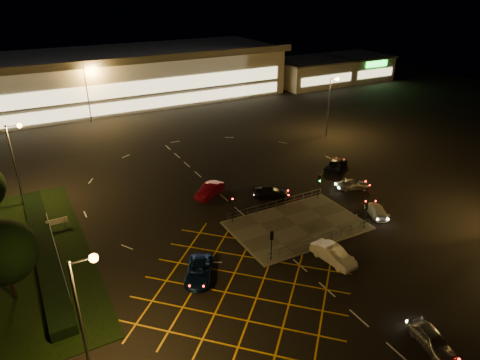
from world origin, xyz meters
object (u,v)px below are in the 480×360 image
signal_sw (272,240)px  signal_se (366,210)px  car_circ_red (210,190)px  car_east_grey (336,164)px  car_left_blue (199,271)px  signal_nw (232,205)px  signal_ne (319,182)px  car_far_dkgrey (271,193)px  car_near_silver (432,339)px  car_queue_white (333,255)px  car_right_silver (352,184)px  car_approach_white (376,210)px

signal_sw → signal_se: same height
car_circ_red → car_east_grey: size_ratio=0.93×
car_left_blue → car_east_grey: car_east_grey is taller
signal_nw → signal_ne: 12.00m
signal_se → car_far_dkgrey: (-4.83, 11.12, -1.69)m
signal_nw → signal_ne: same height
car_left_blue → signal_ne: bearing=50.2°
signal_ne → car_far_dkgrey: 6.00m
car_left_blue → car_far_dkgrey: (14.30, 10.17, -0.02)m
car_near_silver → car_circ_red: (-3.95, 29.95, 0.07)m
signal_sw → car_queue_white: signal_sw is taller
signal_ne → car_east_grey: 10.55m
signal_nw → car_circ_red: signal_nw is taller
car_right_silver → car_circ_red: (-16.98, 7.18, 0.07)m
car_east_grey → car_right_silver: bearing=123.0°
signal_se → car_left_blue: size_ratio=0.63×
signal_sw → signal_nw: 7.99m
car_circ_red → car_far_dkgrey: bearing=25.5°
signal_se → car_right_silver: signal_se is taller
car_near_silver → car_far_dkgrey: bearing=97.1°
car_left_blue → signal_sw: bearing=22.3°
car_left_blue → car_right_silver: (24.74, 7.09, 0.01)m
signal_nw → car_left_blue: (-7.13, -7.03, -1.67)m
car_east_grey → car_approach_white: bearing=125.0°
signal_ne → car_right_silver: signal_ne is taller
signal_se → car_right_silver: (5.61, 8.04, -1.66)m
car_left_blue → car_far_dkgrey: bearing=65.4°
signal_ne → car_left_blue: (-19.13, -7.03, -1.67)m
signal_ne → car_far_dkgrey: bearing=147.0°
signal_nw → signal_sw: bearing=-90.0°
signal_nw → car_queue_white: signal_nw is taller
car_near_silver → car_approach_white: bearing=69.3°
car_queue_white → car_circ_red: 18.78m
car_near_silver → signal_se: bearing=76.1°
signal_ne → car_right_silver: bearing=0.6°
car_left_blue → car_right_silver: size_ratio=1.20×
car_east_grey → car_approach_white: car_east_grey is taller
signal_nw → car_queue_white: size_ratio=0.66×
car_circ_red → car_east_grey: (19.64, -0.91, -0.08)m
car_queue_white → signal_nw: bearing=108.2°
signal_se → signal_nw: (-12.00, 7.99, 0.00)m
car_far_dkgrey → car_circ_red: size_ratio=0.98×
signal_nw → car_right_silver: 17.69m
car_east_grey → car_approach_white: 13.63m
car_queue_white → car_left_blue: car_queue_white is taller
car_left_blue → car_far_dkgrey: car_left_blue is taller
signal_nw → car_near_silver: size_ratio=0.75×
car_near_silver → car_queue_white: size_ratio=0.87×
signal_ne → car_queue_white: bearing=-121.9°
car_near_silver → car_circ_red: bearing=110.4°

